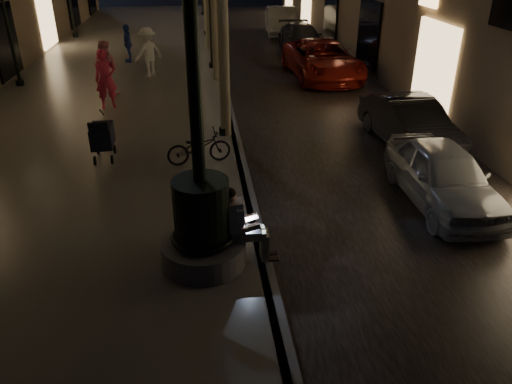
{
  "coord_description": "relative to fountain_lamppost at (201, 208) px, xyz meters",
  "views": [
    {
      "loc": [
        -0.96,
        -4.93,
        5.02
      ],
      "look_at": [
        -0.01,
        3.0,
        0.94
      ],
      "focal_mm": 35.0,
      "sensor_mm": 36.0,
      "label": 1
    }
  ],
  "objects": [
    {
      "name": "ground",
      "position": [
        1.0,
        13.0,
        -1.21
      ],
      "size": [
        120.0,
        120.0,
        0.0
      ],
      "primitive_type": "plane",
      "color": "black",
      "rests_on": "ground"
    },
    {
      "name": "cobble_lane",
      "position": [
        4.0,
        13.0,
        -1.2
      ],
      "size": [
        6.0,
        45.0,
        0.02
      ],
      "primitive_type": "cube",
      "color": "black",
      "rests_on": "ground"
    },
    {
      "name": "promenade",
      "position": [
        -3.0,
        13.0,
        -1.11
      ],
      "size": [
        8.0,
        45.0,
        0.2
      ],
      "primitive_type": "cube",
      "color": "#67635B",
      "rests_on": "ground"
    },
    {
      "name": "curb_strip",
      "position": [
        1.0,
        13.0,
        -1.11
      ],
      "size": [
        0.25,
        45.0,
        0.2
      ],
      "primitive_type": "cube",
      "color": "#59595B",
      "rests_on": "ground"
    },
    {
      "name": "fountain_lamppost",
      "position": [
        0.0,
        0.0,
        0.0
      ],
      "size": [
        1.4,
        1.4,
        5.21
      ],
      "color": "#59595B",
      "rests_on": "promenade"
    },
    {
      "name": "seated_man_laptop",
      "position": [
        0.61,
        0.0,
        -0.3
      ],
      "size": [
        0.97,
        0.33,
        1.35
      ],
      "color": "tan",
      "rests_on": "promenade"
    },
    {
      "name": "lamp_curb_a",
      "position": [
        0.7,
        6.0,
        2.02
      ],
      "size": [
        0.36,
        0.36,
        4.81
      ],
      "color": "black",
      "rests_on": "promenade"
    },
    {
      "name": "stroller",
      "position": [
        -2.28,
        4.61,
        -0.41
      ],
      "size": [
        0.53,
        1.17,
        1.19
      ],
      "rotation": [
        0.0,
        0.0,
        0.04
      ],
      "color": "black",
      "rests_on": "promenade"
    },
    {
      "name": "car_front",
      "position": [
        5.0,
        1.89,
        -0.58
      ],
      "size": [
        1.53,
        3.71,
        1.26
      ],
      "primitive_type": "imported",
      "rotation": [
        0.0,
        0.0,
        -0.01
      ],
      "color": "#9CA0A4",
      "rests_on": "ground"
    },
    {
      "name": "car_second",
      "position": [
        5.58,
        5.08,
        -0.57
      ],
      "size": [
        1.68,
        3.99,
        1.28
      ],
      "primitive_type": "imported",
      "rotation": [
        0.0,
        0.0,
        0.08
      ],
      "color": "black",
      "rests_on": "ground"
    },
    {
      "name": "car_third",
      "position": [
        5.0,
        12.52,
        -0.49
      ],
      "size": [
        2.59,
        5.27,
        1.44
      ],
      "primitive_type": "imported",
      "rotation": [
        0.0,
        0.0,
        0.04
      ],
      "color": "maroon",
      "rests_on": "ground"
    },
    {
      "name": "car_rear",
      "position": [
        5.22,
        17.76,
        -0.58
      ],
      "size": [
        1.87,
        4.4,
        1.27
      ],
      "primitive_type": "imported",
      "rotation": [
        0.0,
        0.0,
        0.02
      ],
      "color": "#2F2E34",
      "rests_on": "ground"
    },
    {
      "name": "car_fifth",
      "position": [
        5.0,
        22.62,
        -0.45
      ],
      "size": [
        1.93,
        4.7,
        1.51
      ],
      "primitive_type": "imported",
      "rotation": [
        0.0,
        0.0,
        -0.07
      ],
      "color": "#A7A8A2",
      "rests_on": "ground"
    },
    {
      "name": "pedestrian_red",
      "position": [
        -2.77,
        8.86,
        -0.1
      ],
      "size": [
        0.76,
        0.61,
        1.82
      ],
      "primitive_type": "imported",
      "rotation": [
        0.0,
        0.0,
        0.3
      ],
      "color": "#C42746",
      "rests_on": "promenade"
    },
    {
      "name": "pedestrian_pink",
      "position": [
        -3.02,
        10.47,
        -0.11
      ],
      "size": [
        1.05,
        0.93,
        1.81
      ],
      "primitive_type": "imported",
      "rotation": [
        0.0,
        0.0,
        2.82
      ],
      "color": "#C66976",
      "rests_on": "promenade"
    },
    {
      "name": "pedestrian_white",
      "position": [
        -1.76,
        12.79,
        -0.09
      ],
      "size": [
        1.36,
        1.26,
        1.84
      ],
      "primitive_type": "imported",
      "rotation": [
        0.0,
        0.0,
        3.79
      ],
      "color": "silver",
      "rests_on": "promenade"
    },
    {
      "name": "pedestrian_blue",
      "position": [
        -2.84,
        15.48,
        -0.22
      ],
      "size": [
        0.5,
        0.97,
        1.57
      ],
      "primitive_type": "imported",
      "rotation": [
        0.0,
        0.0,
        4.84
      ],
      "color": "#294399",
      "rests_on": "promenade"
    },
    {
      "name": "bicycle",
      "position": [
        -0.0,
        4.13,
        -0.61
      ],
      "size": [
        1.6,
        0.81,
        0.8
      ],
      "primitive_type": "imported",
      "rotation": [
        0.0,
        0.0,
        1.76
      ],
      "color": "black",
      "rests_on": "promenade"
    }
  ]
}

